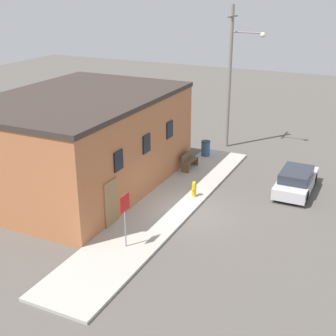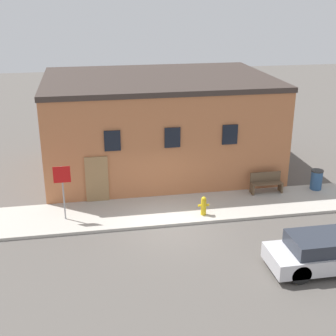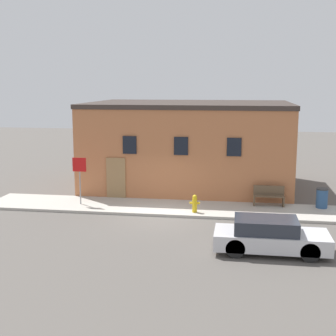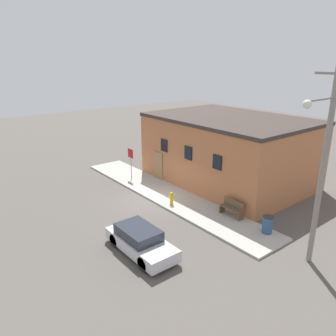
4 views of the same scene
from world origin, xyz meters
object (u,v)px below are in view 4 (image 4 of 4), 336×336
stop_sign (131,158)px  utility_pole (323,160)px  trash_bin (267,224)px  parked_car (140,241)px  bench (232,208)px  fire_hydrant (172,198)px

stop_sign → utility_pole: (14.14, 0.46, 3.11)m
trash_bin → parked_car: bearing=-114.4°
trash_bin → utility_pole: 5.02m
trash_bin → utility_pole: bearing=-12.9°
utility_pole → parked_car: 8.80m
utility_pole → parked_car: bearing=-134.4°
stop_sign → parked_car: stop_sign is taller
bench → trash_bin: bench is taller
trash_bin → utility_pole: utility_pole is taller
bench → utility_pole: utility_pole is taller
fire_hydrant → parked_car: 5.40m
utility_pole → parked_car: utility_pole is taller
fire_hydrant → bench: bench is taller
stop_sign → parked_car: (8.75, -5.05, -1.13)m
bench → utility_pole: 6.66m
fire_hydrant → trash_bin: size_ratio=0.86×
bench → trash_bin: bearing=-1.4°
trash_bin → bench: bearing=178.6°
bench → parked_car: (-0.32, -6.17, 0.02)m
fire_hydrant → bench: size_ratio=0.56×
fire_hydrant → parked_car: parked_car is taller
trash_bin → parked_car: 6.71m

